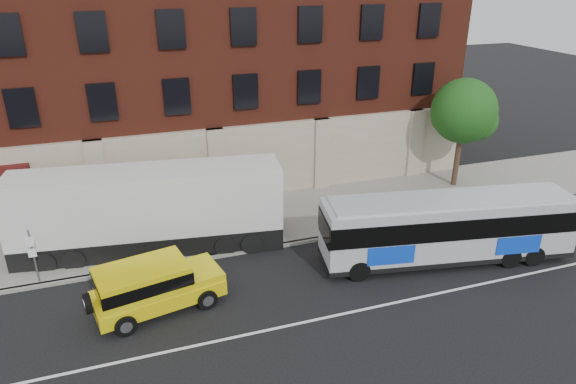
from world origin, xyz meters
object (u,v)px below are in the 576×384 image
object	(u,v)px
city_bus	(448,226)
shipping_container	(149,212)
sign_pole	(33,254)
yellow_suv	(152,284)
street_tree	(464,113)

from	to	relation	value
city_bus	shipping_container	bearing A→B (deg)	157.76
city_bus	sign_pole	bearing A→B (deg)	168.23
yellow_suv	sign_pole	bearing A→B (deg)	144.10
sign_pole	yellow_suv	size ratio (longest dim) A/B	0.49
sign_pole	street_tree	bearing A→B (deg)	8.61
street_tree	city_bus	world-z (taller)	street_tree
sign_pole	street_tree	xyz separation A→B (m)	(22.04, 3.34, 2.96)
shipping_container	yellow_suv	bearing A→B (deg)	-94.64
street_tree	shipping_container	xyz separation A→B (m)	(-17.40, -1.88, -2.49)
city_bus	yellow_suv	size ratio (longest dim) A/B	2.17
street_tree	shipping_container	size ratio (longest dim) A/B	0.52
city_bus	shipping_container	size ratio (longest dim) A/B	0.94
sign_pole	shipping_container	xyz separation A→B (m)	(4.64, 1.45, 0.46)
street_tree	yellow_suv	world-z (taller)	street_tree
street_tree	city_bus	size ratio (longest dim) A/B	0.56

